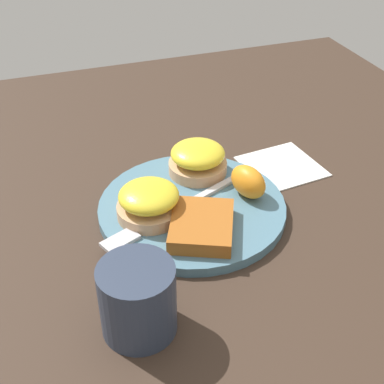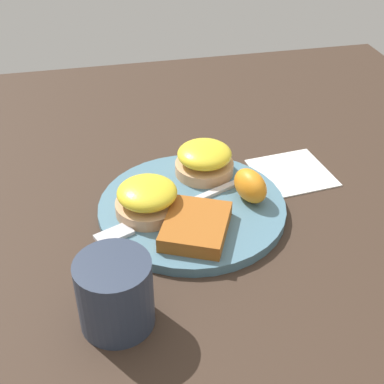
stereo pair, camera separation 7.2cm
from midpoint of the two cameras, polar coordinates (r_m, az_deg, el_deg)
The scene contains 9 objects.
ground_plane at distance 0.74m, azimuth -2.78°, elevation -2.25°, with size 1.10×1.10×0.00m, color #38281E.
plate at distance 0.73m, azimuth -2.80°, elevation -1.82°, with size 0.26×0.26×0.01m, color slate.
sandwich_benedict_left at distance 0.78m, azimuth -2.00°, elevation 3.45°, with size 0.09×0.09×0.05m.
sandwich_benedict_right at distance 0.70m, azimuth -7.54°, elevation -1.13°, with size 0.09×0.09×0.05m.
hashbrown_patty at distance 0.68m, azimuth -2.00°, elevation -3.72°, with size 0.10×0.08×0.02m, color #A3581E.
orange_wedge at distance 0.73m, azimuth 3.24°, elevation 1.01°, with size 0.06×0.04×0.04m, color orange.
fork at distance 0.71m, azimuth -5.65°, elevation -2.61°, with size 0.11×0.22×0.00m.
cup at distance 0.57m, azimuth -9.53°, elevation -11.30°, with size 0.11×0.08×0.08m.
napkin at distance 0.84m, azimuth 7.14°, elevation 2.71°, with size 0.11×0.11×0.00m, color white.
Camera 1 is at (-0.55, 0.19, 0.45)m, focal length 50.00 mm.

